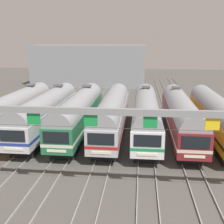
% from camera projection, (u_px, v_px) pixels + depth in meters
% --- Properties ---
extents(ground_plane, '(160.00, 160.00, 0.00)m').
position_uv_depth(ground_plane, '(112.00, 135.00, 32.65)').
color(ground_plane, '#4C4944').
extents(track_bed, '(24.79, 70.00, 0.15)m').
position_uv_depth(track_bed, '(122.00, 103.00, 49.01)').
color(track_bed, gray).
rests_on(track_bed, ground).
extents(commuter_train_orange, '(2.88, 18.06, 5.05)m').
position_uv_depth(commuter_train_orange, '(15.00, 110.00, 33.15)').
color(commuter_train_orange, orange).
rests_on(commuter_train_orange, ground).
extents(commuter_train_silver, '(2.88, 18.06, 5.05)m').
position_uv_depth(commuter_train_silver, '(47.00, 111.00, 32.76)').
color(commuter_train_silver, silver).
rests_on(commuter_train_silver, ground).
extents(commuter_train_green, '(2.88, 18.06, 5.05)m').
position_uv_depth(commuter_train_green, '(79.00, 112.00, 32.37)').
color(commuter_train_green, '#236B42').
rests_on(commuter_train_green, ground).
extents(commuter_train_stainless, '(2.88, 18.06, 4.77)m').
position_uv_depth(commuter_train_stainless, '(112.00, 113.00, 31.98)').
color(commuter_train_stainless, '#B2B5BA').
rests_on(commuter_train_stainless, ground).
extents(commuter_train_white, '(2.88, 18.06, 5.05)m').
position_uv_depth(commuter_train_white, '(146.00, 113.00, 31.59)').
color(commuter_train_white, white).
rests_on(commuter_train_white, ground).
extents(commuter_train_maroon, '(2.88, 18.06, 5.05)m').
position_uv_depth(commuter_train_maroon, '(181.00, 114.00, 31.20)').
color(commuter_train_maroon, maroon).
rests_on(commuter_train_maroon, ground).
extents(commuter_train_yellow, '(2.88, 18.06, 4.77)m').
position_uv_depth(commuter_train_yellow, '(216.00, 115.00, 30.80)').
color(commuter_train_yellow, gold).
rests_on(commuter_train_yellow, ground).
extents(catenary_gantry, '(28.52, 0.44, 6.97)m').
position_uv_depth(catenary_gantry, '(91.00, 124.00, 18.30)').
color(catenary_gantry, gray).
rests_on(catenary_gantry, ground).
extents(maintenance_building, '(27.11, 10.00, 9.73)m').
position_uv_depth(maintenance_building, '(89.00, 65.00, 68.56)').
color(maintenance_building, gray).
rests_on(maintenance_building, ground).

